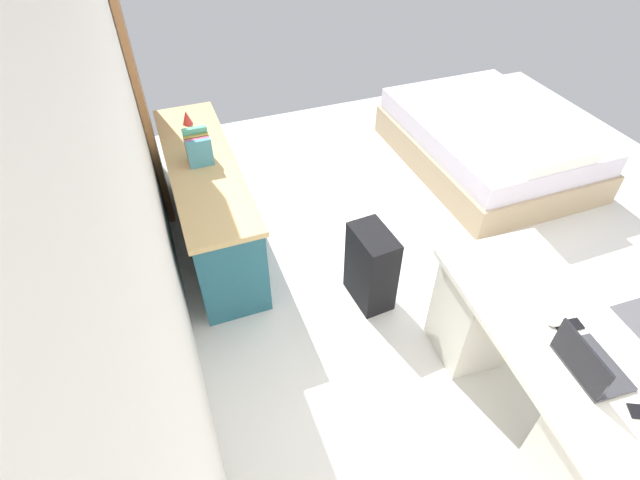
{
  "coord_description": "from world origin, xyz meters",
  "views": [
    {
      "loc": [
        -2.09,
        1.88,
        2.62
      ],
      "look_at": [
        -0.02,
        1.11,
        0.6
      ],
      "focal_mm": 27.03,
      "sensor_mm": 36.0,
      "label": 1
    }
  ],
  "objects_px": {
    "computer_mouse": "(556,321)",
    "figurine_small": "(187,118)",
    "desk": "(542,374)",
    "laptop": "(588,364)",
    "bed": "(488,142)",
    "cell_phone_by_mouse": "(569,326)",
    "credenza": "(209,202)",
    "suitcase_black": "(371,267)"
  },
  "relations": [
    {
      "from": "desk",
      "to": "cell_phone_by_mouse",
      "type": "height_order",
      "value": "cell_phone_by_mouse"
    },
    {
      "from": "desk",
      "to": "suitcase_black",
      "type": "height_order",
      "value": "desk"
    },
    {
      "from": "laptop",
      "to": "computer_mouse",
      "type": "distance_m",
      "value": 0.27
    },
    {
      "from": "bed",
      "to": "suitcase_black",
      "type": "xyz_separation_m",
      "value": [
        -1.15,
        1.76,
        0.05
      ]
    },
    {
      "from": "credenza",
      "to": "bed",
      "type": "distance_m",
      "value": 2.66
    },
    {
      "from": "laptop",
      "to": "bed",
      "type": "bearing_deg",
      "value": -28.78
    },
    {
      "from": "credenza",
      "to": "computer_mouse",
      "type": "relative_size",
      "value": 18.0
    },
    {
      "from": "computer_mouse",
      "to": "suitcase_black",
      "type": "bearing_deg",
      "value": 29.14
    },
    {
      "from": "bed",
      "to": "laptop",
      "type": "height_order",
      "value": "laptop"
    },
    {
      "from": "cell_phone_by_mouse",
      "to": "figurine_small",
      "type": "distance_m",
      "value": 3.02
    },
    {
      "from": "desk",
      "to": "bed",
      "type": "xyz_separation_m",
      "value": [
        2.26,
        -1.29,
        -0.13
      ]
    },
    {
      "from": "bed",
      "to": "credenza",
      "type": "bearing_deg",
      "value": 93.15
    },
    {
      "from": "bed",
      "to": "computer_mouse",
      "type": "height_order",
      "value": "computer_mouse"
    },
    {
      "from": "laptop",
      "to": "computer_mouse",
      "type": "height_order",
      "value": "laptop"
    },
    {
      "from": "credenza",
      "to": "computer_mouse",
      "type": "xyz_separation_m",
      "value": [
        -2.05,
        -1.37,
        0.37
      ]
    },
    {
      "from": "suitcase_black",
      "to": "figurine_small",
      "type": "relative_size",
      "value": 5.37
    },
    {
      "from": "desk",
      "to": "credenza",
      "type": "bearing_deg",
      "value": 32.69
    },
    {
      "from": "suitcase_black",
      "to": "cell_phone_by_mouse",
      "type": "bearing_deg",
      "value": -157.89
    },
    {
      "from": "suitcase_black",
      "to": "laptop",
      "type": "xyz_separation_m",
      "value": [
        -1.29,
        -0.42,
        0.48
      ]
    },
    {
      "from": "desk",
      "to": "laptop",
      "type": "xyz_separation_m",
      "value": [
        -0.19,
        0.05,
        0.39
      ]
    },
    {
      "from": "figurine_small",
      "to": "cell_phone_by_mouse",
      "type": "bearing_deg",
      "value": -151.97
    },
    {
      "from": "figurine_small",
      "to": "laptop",
      "type": "bearing_deg",
      "value": -155.59
    },
    {
      "from": "bed",
      "to": "laptop",
      "type": "xyz_separation_m",
      "value": [
        -2.45,
        1.35,
        0.53
      ]
    },
    {
      "from": "credenza",
      "to": "computer_mouse",
      "type": "bearing_deg",
      "value": -146.24
    },
    {
      "from": "laptop",
      "to": "cell_phone_by_mouse",
      "type": "relative_size",
      "value": 2.4
    },
    {
      "from": "suitcase_black",
      "to": "computer_mouse",
      "type": "distance_m",
      "value": 1.23
    },
    {
      "from": "credenza",
      "to": "suitcase_black",
      "type": "bearing_deg",
      "value": -138.54
    },
    {
      "from": "computer_mouse",
      "to": "figurine_small",
      "type": "height_order",
      "value": "figurine_small"
    },
    {
      "from": "credenza",
      "to": "bed",
      "type": "xyz_separation_m",
      "value": [
        0.15,
        -2.65,
        -0.12
      ]
    },
    {
      "from": "bed",
      "to": "cell_phone_by_mouse",
      "type": "bearing_deg",
      "value": 150.98
    },
    {
      "from": "credenza",
      "to": "laptop",
      "type": "distance_m",
      "value": 2.68
    },
    {
      "from": "laptop",
      "to": "cell_phone_by_mouse",
      "type": "distance_m",
      "value": 0.25
    },
    {
      "from": "bed",
      "to": "computer_mouse",
      "type": "relative_size",
      "value": 19.04
    },
    {
      "from": "laptop",
      "to": "computer_mouse",
      "type": "xyz_separation_m",
      "value": [
        0.26,
        -0.06,
        -0.03
      ]
    },
    {
      "from": "desk",
      "to": "figurine_small",
      "type": "xyz_separation_m",
      "value": [
        2.7,
        1.36,
        0.4
      ]
    },
    {
      "from": "desk",
      "to": "credenza",
      "type": "xyz_separation_m",
      "value": [
        2.12,
        1.36,
        -0.01
      ]
    },
    {
      "from": "credenza",
      "to": "desk",
      "type": "bearing_deg",
      "value": -147.31
    },
    {
      "from": "desk",
      "to": "credenza",
      "type": "relative_size",
      "value": 0.83
    },
    {
      "from": "computer_mouse",
      "to": "cell_phone_by_mouse",
      "type": "xyz_separation_m",
      "value": [
        -0.04,
        -0.05,
        -0.01
      ]
    },
    {
      "from": "cell_phone_by_mouse",
      "to": "figurine_small",
      "type": "relative_size",
      "value": 1.24
    },
    {
      "from": "bed",
      "to": "laptop",
      "type": "bearing_deg",
      "value": 151.22
    },
    {
      "from": "laptop",
      "to": "figurine_small",
      "type": "xyz_separation_m",
      "value": [
        2.88,
        1.31,
        0.01
      ]
    }
  ]
}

